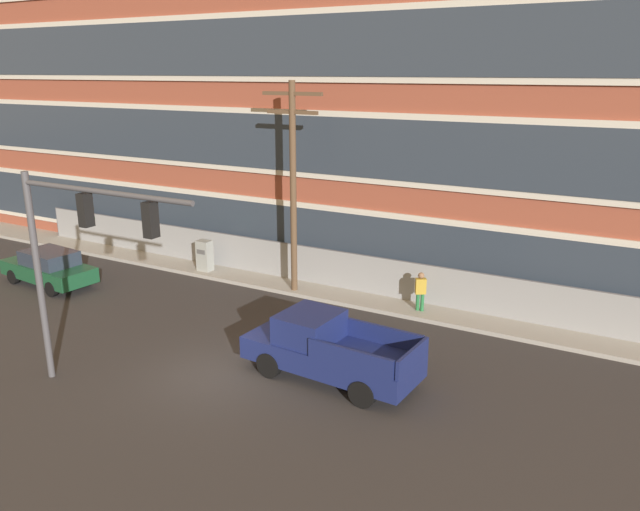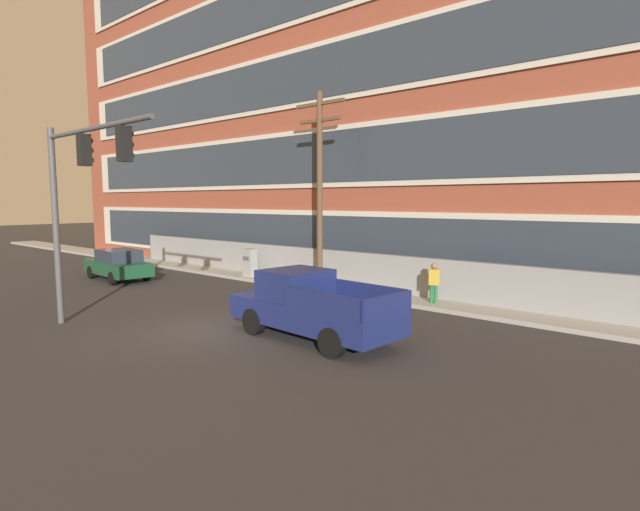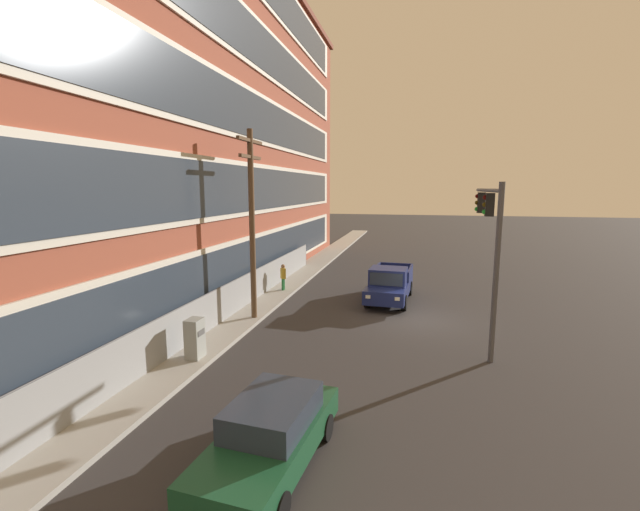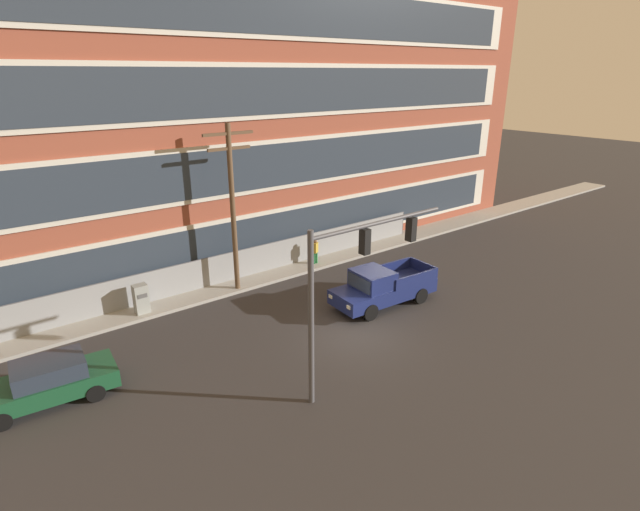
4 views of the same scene
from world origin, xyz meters
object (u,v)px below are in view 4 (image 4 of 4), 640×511
(sedan_dark_green, at_px, (47,382))
(traffic_signal_mast, at_px, (352,271))
(utility_pole_near_corner, at_px, (232,202))
(pedestrian_near_cabinet, at_px, (315,250))
(electrical_cabinet, at_px, (141,300))
(pickup_truck_navy, at_px, (382,287))

(sedan_dark_green, bearing_deg, traffic_signal_mast, -32.24)
(traffic_signal_mast, height_order, utility_pole_near_corner, utility_pole_near_corner)
(traffic_signal_mast, xyz_separation_m, utility_pole_near_corner, (0.88, 9.96, 0.32))
(sedan_dark_green, distance_m, pedestrian_near_cabinet, 15.97)
(utility_pole_near_corner, bearing_deg, sedan_dark_green, -156.44)
(traffic_signal_mast, bearing_deg, electrical_cabinet, 111.79)
(pickup_truck_navy, distance_m, pedestrian_near_cabinet, 6.26)
(pickup_truck_navy, bearing_deg, pedestrian_near_cabinet, 84.15)
(traffic_signal_mast, bearing_deg, utility_pole_near_corner, 84.94)
(sedan_dark_green, distance_m, utility_pole_near_corner, 11.48)
(electrical_cabinet, bearing_deg, pickup_truck_navy, -32.23)
(utility_pole_near_corner, relative_size, electrical_cabinet, 5.50)
(pedestrian_near_cabinet, bearing_deg, utility_pole_near_corner, -176.55)
(sedan_dark_green, height_order, utility_pole_near_corner, utility_pole_near_corner)
(traffic_signal_mast, xyz_separation_m, pedestrian_near_cabinet, (6.31, 10.28, -3.53))
(sedan_dark_green, distance_m, electrical_cabinet, 6.68)
(utility_pole_near_corner, xyz_separation_m, electrical_cabinet, (-4.96, 0.25, -4.03))
(pickup_truck_navy, distance_m, sedan_dark_green, 14.73)
(electrical_cabinet, distance_m, pedestrian_near_cabinet, 10.39)
(sedan_dark_green, height_order, electrical_cabinet, electrical_cabinet)
(pickup_truck_navy, bearing_deg, sedan_dark_green, 173.76)
(pickup_truck_navy, relative_size, pedestrian_near_cabinet, 3.30)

